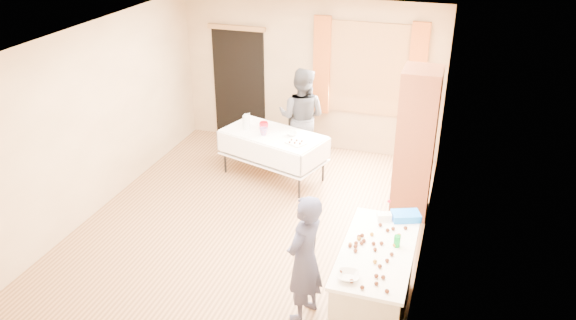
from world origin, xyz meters
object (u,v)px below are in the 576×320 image
(counter, at_px, (375,286))
(girl, at_px, (305,259))
(party_table, at_px, (273,151))
(chair, at_px, (295,140))
(woman, at_px, (302,117))
(cabinet, at_px, (416,144))

(counter, relative_size, girl, 1.02)
(party_table, bearing_deg, chair, 101.70)
(woman, bearing_deg, girl, 108.81)
(party_table, height_order, chair, chair)
(girl, bearing_deg, party_table, -138.93)
(cabinet, xyz_separation_m, counter, (-0.10, -2.41, -0.59))
(girl, bearing_deg, chair, -145.23)
(cabinet, height_order, counter, cabinet)
(counter, xyz_separation_m, girl, (-0.72, -0.15, 0.28))
(counter, height_order, chair, chair)
(chair, height_order, girl, girl)
(party_table, bearing_deg, woman, 83.32)
(counter, height_order, girl, girl)
(party_table, distance_m, chair, 0.88)
(chair, xyz_separation_m, woman, (0.19, -0.24, 0.54))
(cabinet, xyz_separation_m, woman, (-1.91, 1.01, -0.23))
(cabinet, xyz_separation_m, chair, (-2.10, 1.25, -0.76))
(cabinet, relative_size, girl, 1.43)
(counter, distance_m, girl, 0.78)
(girl, xyz_separation_m, woman, (-1.09, 3.57, 0.09))
(chair, relative_size, girl, 0.65)
(party_table, relative_size, girl, 1.22)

